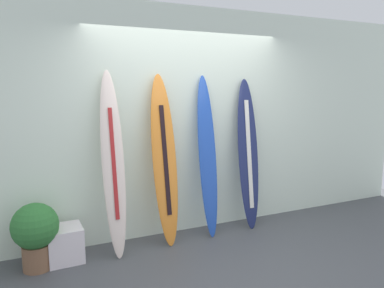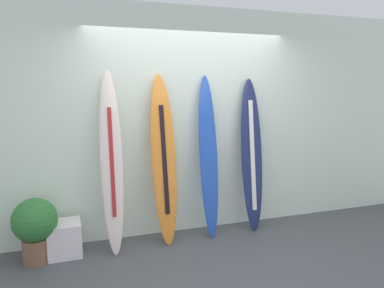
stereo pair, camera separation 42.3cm
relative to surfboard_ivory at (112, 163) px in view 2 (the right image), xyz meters
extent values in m
cube|color=#46484D|center=(1.00, -0.93, -1.02)|extent=(8.00, 8.00, 0.04)
cube|color=silver|center=(1.00, 0.37, 0.40)|extent=(7.20, 0.20, 2.80)
ellipsoid|color=silver|center=(0.00, 0.00, 0.01)|extent=(0.26, 0.49, 2.03)
cube|color=#AC2223|center=(0.00, -0.03, 0.02)|extent=(0.05, 0.25, 1.18)
cone|color=black|center=(0.00, -0.13, -0.82)|extent=(0.07, 0.09, 0.11)
ellipsoid|color=orange|center=(0.60, 0.03, -0.01)|extent=(0.32, 0.42, 1.99)
cube|color=black|center=(0.60, 0.00, 0.00)|extent=(0.06, 0.23, 1.25)
ellipsoid|color=blue|center=(1.18, 0.06, -0.01)|extent=(0.24, 0.40, 1.98)
cone|color=black|center=(1.18, -0.04, -0.83)|extent=(0.07, 0.09, 0.11)
ellipsoid|color=navy|center=(1.77, 0.07, -0.03)|extent=(0.30, 0.36, 1.94)
cube|color=silver|center=(1.77, 0.04, -0.03)|extent=(0.07, 0.22, 1.38)
cone|color=black|center=(1.77, -0.02, -0.83)|extent=(0.07, 0.08, 0.11)
cube|color=white|center=(-0.54, 0.01, -0.81)|extent=(0.37, 0.37, 0.37)
cylinder|color=brown|center=(-0.81, -0.07, -0.87)|extent=(0.28, 0.28, 0.26)
sphere|color=#2E7133|center=(-0.81, -0.07, -0.54)|extent=(0.46, 0.46, 0.46)
camera|label=1|loc=(-0.81, -3.87, 0.83)|focal=34.04mm
camera|label=2|loc=(-0.41, -4.02, 0.83)|focal=34.04mm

